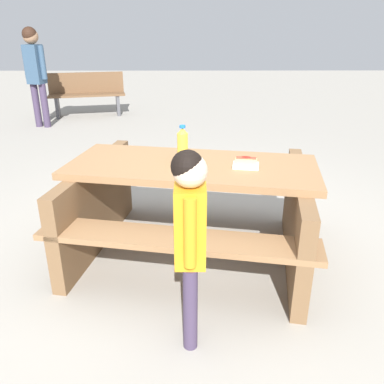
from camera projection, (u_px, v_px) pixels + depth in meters
name	position (u px, v px, depth m)	size (l,w,h in m)	color
ground_plane	(192.00, 252.00, 3.13)	(30.00, 30.00, 0.00)	gray
picnic_table	(192.00, 202.00, 2.96)	(2.03, 1.71, 0.75)	olive
soda_bottle	(183.00, 145.00, 2.82)	(0.08, 0.08, 0.28)	yellow
hotdog_tray	(246.00, 163.00, 2.75)	(0.20, 0.14, 0.08)	white
child_in_coat	(190.00, 227.00, 1.98)	(0.18, 0.28, 1.13)	#3F334C
park_bench_near	(87.00, 93.00, 7.96)	(1.55, 0.73, 0.85)	brown
bystander_adult	(35.00, 65.00, 6.76)	(0.41, 0.30, 1.70)	#3F334C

